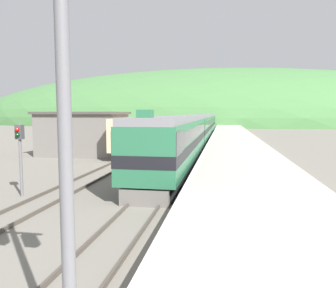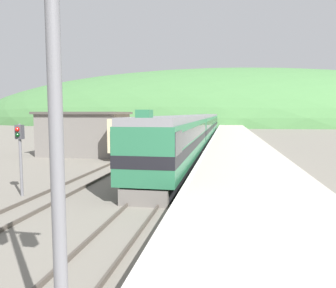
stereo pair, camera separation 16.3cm
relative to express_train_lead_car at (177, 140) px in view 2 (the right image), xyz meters
name	(u,v)px [view 2 (the right image)]	position (x,y,z in m)	size (l,w,h in m)	color
track_main	(209,132)	(0.00, 47.00, -2.11)	(1.52, 180.00, 0.16)	#4C443D
track_siding	(187,132)	(-4.89, 47.00, -2.11)	(1.52, 180.00, 0.16)	#4C443D
platform	(234,137)	(4.88, 27.00, -1.69)	(6.19, 140.00, 1.02)	#BCB5A5
distant_hills	(218,123)	(0.00, 114.37, -2.19)	(216.63, 97.49, 43.87)	#477A42
station_shed	(84,133)	(-10.40, 6.52, 0.00)	(8.47, 5.51, 4.34)	slate
express_train_lead_car	(177,140)	(0.00, 0.00, 0.00)	(2.97, 21.37, 4.36)	black
carriage_second	(200,127)	(0.00, 22.63, -0.01)	(2.96, 21.66, 4.00)	black
carriage_third	(209,123)	(0.00, 45.18, -0.01)	(2.96, 21.66, 4.00)	black
siding_train	(161,131)	(-4.89, 17.92, -0.27)	(2.90, 31.60, 3.72)	black
signal_mast_main	(52,37)	(1.31, -20.15, 3.03)	(2.20, 0.42, 7.95)	slate
signal_post_siding	(20,144)	(-6.54, -9.58, 0.45)	(0.36, 0.42, 3.67)	slate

